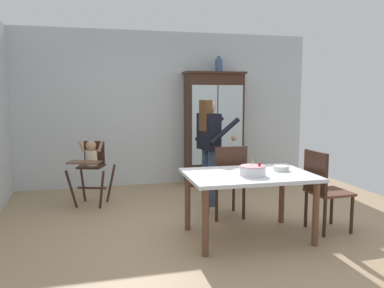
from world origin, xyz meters
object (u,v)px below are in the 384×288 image
at_px(adult_person, 209,139).
at_px(birthday_cake, 253,171).
at_px(dining_table, 249,182).
at_px(china_cabinet, 214,128).
at_px(dining_chair_right_end, 322,185).
at_px(ceramic_vase, 219,65).
at_px(dining_chair_far_side, 228,177).
at_px(high_chair_with_toddler, 91,161).
at_px(serving_bowl, 281,168).

distance_m(adult_person, birthday_cake, 1.53).
relative_size(dining_table, birthday_cake, 5.08).
bearing_deg(china_cabinet, dining_chair_right_end, -81.02).
bearing_deg(dining_chair_right_end, dining_table, 85.32).
distance_m(ceramic_vase, birthday_cake, 3.21).
bearing_deg(dining_chair_far_side, ceramic_vase, -104.79).
height_order(high_chair_with_toddler, dining_chair_right_end, dining_chair_right_end).
bearing_deg(adult_person, dining_chair_far_side, 169.14).
bearing_deg(dining_chair_far_side, dining_table, 88.59).
bearing_deg(dining_chair_far_side, birthday_cake, 88.21).
bearing_deg(dining_table, ceramic_vase, 78.33).
bearing_deg(china_cabinet, serving_bowl, -91.26).
xyz_separation_m(adult_person, dining_table, (0.03, -1.39, -0.32)).
bearing_deg(birthday_cake, dining_chair_far_side, 87.96).
relative_size(high_chair_with_toddler, birthday_cake, 3.39).
bearing_deg(dining_table, adult_person, 91.13).
bearing_deg(adult_person, ceramic_vase, -38.65).
xyz_separation_m(adult_person, birthday_cake, (0.02, -1.52, -0.17)).
relative_size(adult_person, dining_table, 1.08).
bearing_deg(serving_bowl, birthday_cake, -158.01).
xyz_separation_m(dining_table, birthday_cake, (-0.01, -0.13, 0.15)).
bearing_deg(dining_chair_right_end, adult_person, 30.87).
bearing_deg(serving_bowl, ceramic_vase, 86.91).
xyz_separation_m(ceramic_vase, birthday_cake, (-0.58, -2.87, -1.33)).
distance_m(high_chair_with_toddler, adult_person, 1.74).
bearing_deg(ceramic_vase, china_cabinet, -177.55).
relative_size(high_chair_with_toddler, serving_bowl, 5.28).
distance_m(adult_person, dining_chair_far_side, 0.80).
bearing_deg(dining_table, dining_chair_right_end, -1.95).
height_order(ceramic_vase, birthday_cake, ceramic_vase).
xyz_separation_m(dining_table, serving_bowl, (0.42, 0.05, 0.12)).
relative_size(serving_bowl, dining_chair_far_side, 0.19).
relative_size(china_cabinet, dining_chair_right_end, 2.08).
height_order(dining_table, serving_bowl, serving_bowl).
bearing_deg(high_chair_with_toddler, adult_person, 5.36).
height_order(china_cabinet, ceramic_vase, ceramic_vase).
xyz_separation_m(ceramic_vase, high_chair_with_toddler, (-2.25, -0.91, -1.47)).
height_order(china_cabinet, dining_table, china_cabinet).
relative_size(birthday_cake, serving_bowl, 1.56).
xyz_separation_m(high_chair_with_toddler, dining_table, (1.68, -1.83, -0.01)).
bearing_deg(china_cabinet, dining_chair_far_side, -102.77).
xyz_separation_m(adult_person, serving_bowl, (0.45, -1.34, -0.20)).
bearing_deg(ceramic_vase, dining_chair_far_side, -105.04).
bearing_deg(adult_person, serving_bowl, -176.44).
bearing_deg(dining_table, china_cabinet, 80.06).
bearing_deg(high_chair_with_toddler, serving_bowl, -20.00).
xyz_separation_m(ceramic_vase, adult_person, (-0.59, -1.35, -1.15)).
height_order(dining_table, dining_chair_far_side, dining_chair_far_side).
relative_size(ceramic_vase, serving_bowl, 1.50).
distance_m(dining_table, birthday_cake, 0.19).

